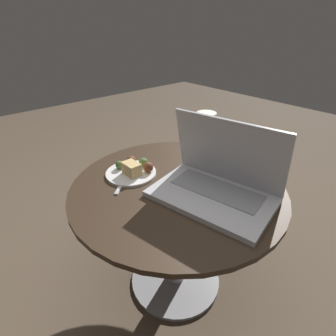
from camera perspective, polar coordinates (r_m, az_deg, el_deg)
name	(u,v)px	position (r m, az deg, el deg)	size (l,w,h in m)	color
ground_plane	(175,279)	(1.25, 1.60, -22.98)	(6.00, 6.00, 0.00)	brown
table	(177,212)	(0.98, 1.90, -9.65)	(0.73, 0.73, 0.49)	#9E9EA3
laptop	(217,182)	(0.85, 10.63, -2.92)	(0.41, 0.31, 0.25)	silver
beer_glass	(205,137)	(1.04, 8.02, 6.74)	(0.08, 0.08, 0.20)	gold
snack_plate	(133,169)	(0.97, -7.62, -0.30)	(0.18, 0.18, 0.05)	white
fork	(125,179)	(0.95, -9.40, -2.31)	(0.12, 0.14, 0.01)	silver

